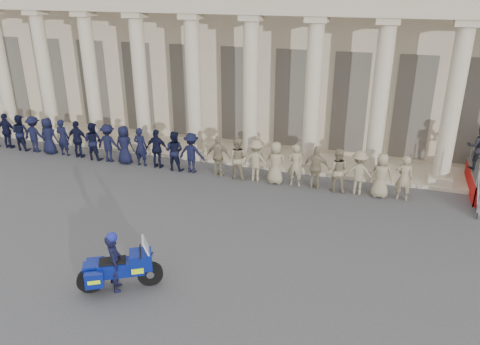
# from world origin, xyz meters

# --- Properties ---
(ground) EXTENTS (90.00, 90.00, 0.00)m
(ground) POSITION_xyz_m (0.00, 0.00, 0.00)
(ground) COLOR #3F3F42
(ground) RESTS_ON ground
(building) EXTENTS (40.00, 12.50, 9.00)m
(building) POSITION_xyz_m (-0.00, 14.74, 4.52)
(building) COLOR tan
(building) RESTS_ON ground
(officer_rank) EXTENTS (20.41, 0.65, 1.71)m
(officer_rank) POSITION_xyz_m (-4.66, 6.27, 0.86)
(officer_rank) COLOR black
(officer_rank) RESTS_ON ground
(motorcycle) EXTENTS (1.97, 1.46, 1.42)m
(motorcycle) POSITION_xyz_m (-1.77, -1.74, 0.61)
(motorcycle) COLOR black
(motorcycle) RESTS_ON ground
(rider) EXTENTS (0.62, 0.69, 1.68)m
(rider) POSITION_xyz_m (-1.88, -1.80, 0.84)
(rider) COLOR black
(rider) RESTS_ON ground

